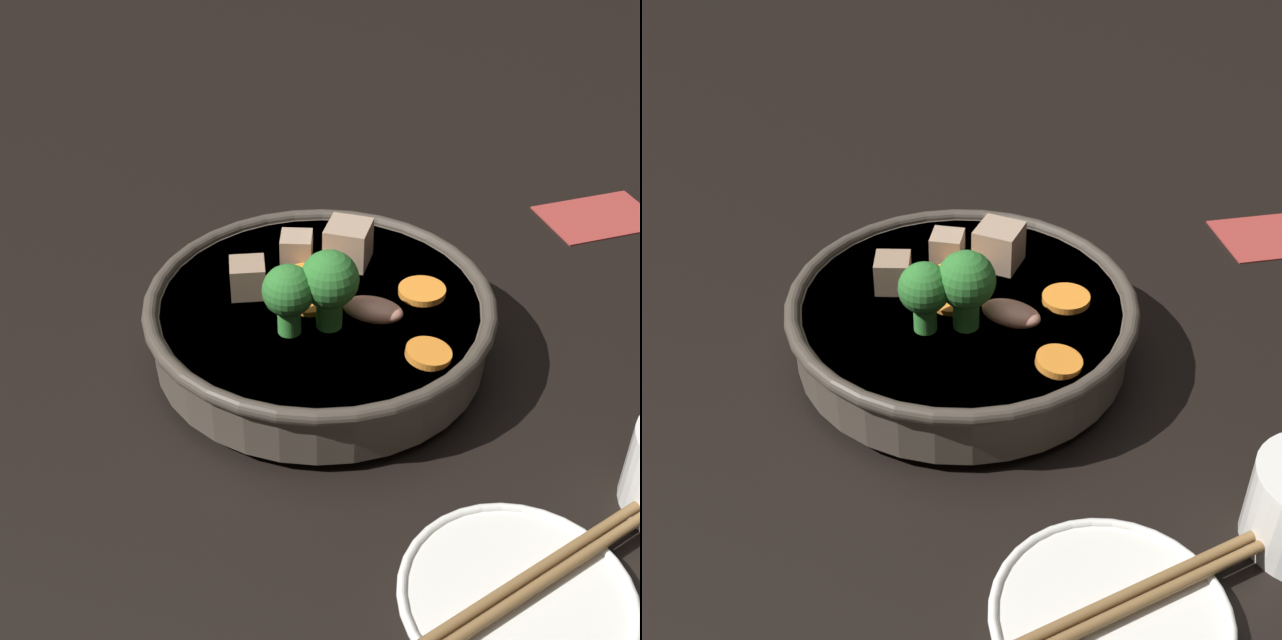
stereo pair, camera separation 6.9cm
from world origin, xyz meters
The scene contains 5 objects.
ground_plane centered at (0.00, 0.00, 0.00)m, with size 3.00×3.00×0.00m, color black.
stirfry_bowl centered at (0.00, 0.00, 0.04)m, with size 0.27×0.27×0.12m.
side_saucer centered at (-0.12, 0.23, 0.01)m, with size 0.14×0.14×0.01m.
napkin centered at (-0.27, -0.22, 0.00)m, with size 0.13×0.11×0.00m.
chopsticks_pair centered at (-0.12, 0.23, 0.02)m, with size 0.20×0.15×0.01m.
Camera 1 is at (-0.01, 0.55, 0.45)m, focal length 50.00 mm.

